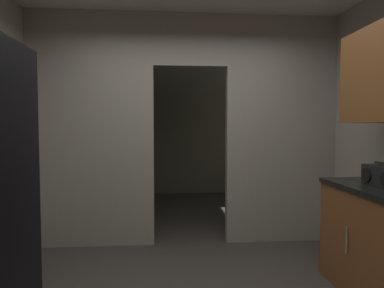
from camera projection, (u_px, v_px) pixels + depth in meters
kitchen_partition at (185, 124)px, 4.00m from camera, size 3.68×0.12×2.75m
adjoining_room_shell at (179, 129)px, 6.12m from camera, size 3.68×3.15×2.75m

